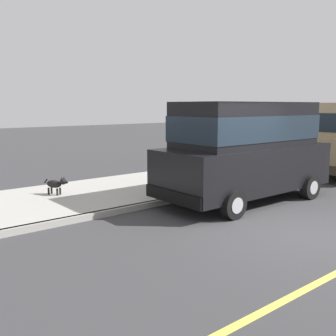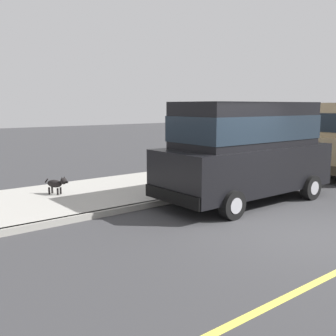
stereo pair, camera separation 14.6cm
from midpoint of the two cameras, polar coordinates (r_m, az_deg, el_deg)
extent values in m
plane|color=#38383A|center=(8.43, 17.50, -8.26)|extent=(80.00, 80.00, 0.00)
cube|color=gray|center=(10.42, 2.63, -4.16)|extent=(0.16, 64.00, 0.14)
cube|color=#A8A59E|center=(11.79, -3.24, -2.61)|extent=(3.60, 64.00, 0.14)
cube|color=black|center=(10.30, 10.63, 0.07)|extent=(1.94, 4.81, 1.10)
cube|color=black|center=(10.19, 10.81, 6.20)|extent=(1.70, 3.81, 1.10)
cube|color=#19232D|center=(10.19, 10.80, 5.73)|extent=(1.74, 3.85, 0.61)
cube|color=black|center=(12.23, 17.75, -0.76)|extent=(1.86, 0.21, 0.28)
cube|color=black|center=(8.75, 0.47, -4.08)|extent=(1.86, 0.21, 0.28)
cylinder|color=black|center=(12.12, 11.72, -1.27)|extent=(0.22, 0.64, 0.64)
cylinder|color=#9E9EA3|center=(12.12, 11.72, -1.27)|extent=(0.24, 0.35, 0.35)
cylinder|color=black|center=(11.03, 19.36, -2.59)|extent=(0.22, 0.64, 0.64)
cylinder|color=#9E9EA3|center=(11.03, 19.36, -2.59)|extent=(0.24, 0.35, 0.35)
cylinder|color=black|center=(10.03, 0.83, -3.21)|extent=(0.22, 0.64, 0.64)
cylinder|color=#9E9EA3|center=(10.03, 0.83, -3.21)|extent=(0.24, 0.35, 0.35)
cylinder|color=black|center=(8.69, 8.90, -5.23)|extent=(0.22, 0.64, 0.64)
cylinder|color=#9E9EA3|center=(8.69, 8.90, -5.23)|extent=(0.24, 0.35, 0.35)
cube|color=#EAEACC|center=(12.50, 15.70, 2.21)|extent=(0.28, 0.08, 0.14)
cube|color=#EAEACC|center=(11.86, 20.34, 1.63)|extent=(0.28, 0.08, 0.14)
cube|color=#3E3527|center=(13.42, 20.70, -0.08)|extent=(1.86, 0.23, 0.28)
cylinder|color=black|center=(14.65, 19.23, 0.17)|extent=(0.23, 0.64, 0.64)
cylinder|color=#9E9EA3|center=(14.65, 19.23, 0.17)|extent=(0.25, 0.36, 0.35)
ellipsoid|color=black|center=(10.74, -16.41, -2.21)|extent=(0.48, 0.39, 0.20)
cylinder|color=black|center=(10.74, -15.60, -3.21)|extent=(0.05, 0.05, 0.18)
cylinder|color=black|center=(10.65, -15.99, -3.33)|extent=(0.05, 0.05, 0.18)
cylinder|color=black|center=(10.91, -16.74, -3.08)|extent=(0.05, 0.05, 0.18)
cylinder|color=black|center=(10.82, -17.13, -3.20)|extent=(0.05, 0.05, 0.18)
sphere|color=black|center=(10.55, -15.20, -1.86)|extent=(0.17, 0.17, 0.17)
ellipsoid|color=black|center=(10.50, -14.80, -2.01)|extent=(0.13, 0.11, 0.06)
cone|color=black|center=(10.58, -15.10, -1.36)|extent=(0.06, 0.06, 0.07)
cone|color=black|center=(10.50, -15.42, -1.45)|extent=(0.06, 0.06, 0.07)
cylinder|color=black|center=(10.89, -17.50, -1.79)|extent=(0.12, 0.09, 0.13)
camera|label=1|loc=(0.07, -90.41, -0.07)|focal=42.46mm
camera|label=2|loc=(0.07, 89.59, 0.07)|focal=42.46mm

